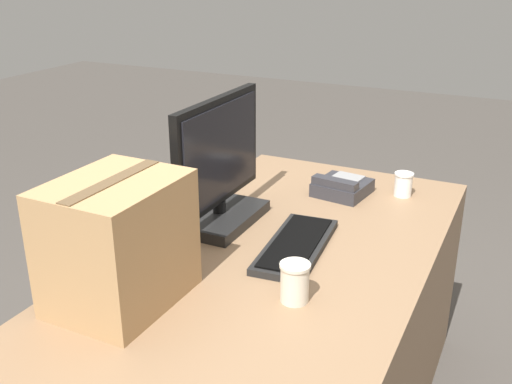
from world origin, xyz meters
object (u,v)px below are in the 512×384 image
object	(u,v)px
keyboard	(296,245)
paper_cup_right	(403,184)
desk_phone	(342,187)
paper_cup_left	(295,282)
cardboard_box	(118,242)
monitor	(219,173)

from	to	relation	value
keyboard	paper_cup_right	bearing A→B (deg)	-23.73
keyboard	desk_phone	bearing A→B (deg)	-3.39
keyboard	paper_cup_left	world-z (taller)	paper_cup_left
desk_phone	cardboard_box	bearing A→B (deg)	171.20
monitor	keyboard	xyz separation A→B (m)	(-0.08, -0.31, -0.16)
paper_cup_left	cardboard_box	world-z (taller)	cardboard_box
monitor	cardboard_box	size ratio (longest dim) A/B	1.46
monitor	paper_cup_right	size ratio (longest dim) A/B	5.64
keyboard	paper_cup_left	size ratio (longest dim) A/B	3.97
keyboard	paper_cup_right	size ratio (longest dim) A/B	4.78
desk_phone	cardboard_box	xyz separation A→B (m)	(-0.96, 0.29, 0.14)
monitor	paper_cup_left	world-z (taller)	monitor
cardboard_box	paper_cup_left	bearing A→B (deg)	-65.17
keyboard	monitor	bearing A→B (deg)	71.00
desk_phone	paper_cup_left	xyz separation A→B (m)	(-0.77, -0.12, 0.02)
desk_phone	keyboard	bearing A→B (deg)	-170.27
paper_cup_left	paper_cup_right	xyz separation A→B (m)	(0.86, -0.09, -0.01)
monitor	keyboard	size ratio (longest dim) A/B	1.18
paper_cup_left	cardboard_box	size ratio (longest dim) A/B	0.31
keyboard	cardboard_box	world-z (taller)	cardboard_box
cardboard_box	keyboard	bearing A→B (deg)	-33.04
keyboard	paper_cup_right	distance (m)	0.62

